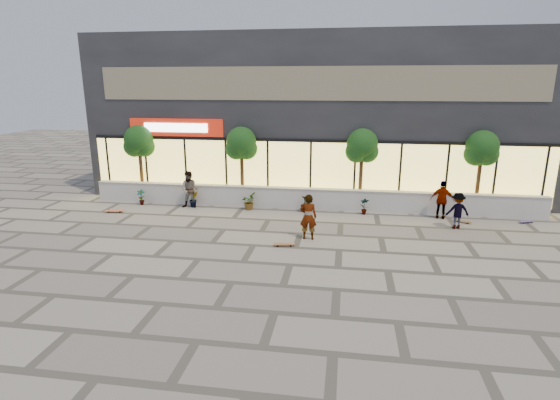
# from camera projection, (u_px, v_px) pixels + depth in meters

# --- Properties ---
(ground) EXTENTS (80.00, 80.00, 0.00)m
(ground) POSITION_uv_depth(u_px,v_px,m) (290.00, 265.00, 14.91)
(ground) COLOR gray
(ground) RESTS_ON ground
(planter_wall) EXTENTS (22.00, 0.42, 1.04)m
(planter_wall) POSITION_uv_depth(u_px,v_px,m) (308.00, 198.00, 21.46)
(planter_wall) COLOR silver
(planter_wall) RESTS_ON ground
(retail_building) EXTENTS (24.00, 9.17, 8.50)m
(retail_building) POSITION_uv_depth(u_px,v_px,m) (318.00, 114.00, 25.74)
(retail_building) COLOR #222227
(retail_building) RESTS_ON ground
(shrub_a) EXTENTS (0.43, 0.29, 0.81)m
(shrub_a) POSITION_uv_depth(u_px,v_px,m) (141.00, 197.00, 22.21)
(shrub_a) COLOR #103412
(shrub_a) RESTS_ON ground
(shrub_b) EXTENTS (0.57, 0.57, 0.81)m
(shrub_b) POSITION_uv_depth(u_px,v_px,m) (194.00, 199.00, 21.80)
(shrub_b) COLOR #103412
(shrub_b) RESTS_ON ground
(shrub_c) EXTENTS (0.68, 0.77, 0.81)m
(shrub_c) POSITION_uv_depth(u_px,v_px,m) (249.00, 201.00, 21.39)
(shrub_c) COLOR #103412
(shrub_c) RESTS_ON ground
(shrub_d) EXTENTS (0.64, 0.64, 0.81)m
(shrub_d) POSITION_uv_depth(u_px,v_px,m) (305.00, 204.00, 20.98)
(shrub_d) COLOR #103412
(shrub_d) RESTS_ON ground
(shrub_e) EXTENTS (0.46, 0.35, 0.81)m
(shrub_e) POSITION_uv_depth(u_px,v_px,m) (364.00, 206.00, 20.57)
(shrub_e) COLOR #103412
(shrub_e) RESTS_ON ground
(tree_west) EXTENTS (1.60, 1.50, 3.92)m
(tree_west) POSITION_uv_depth(u_px,v_px,m) (139.00, 143.00, 22.81)
(tree_west) COLOR #483019
(tree_west) RESTS_ON ground
(tree_midwest) EXTENTS (1.60, 1.50, 3.92)m
(tree_midwest) POSITION_uv_depth(u_px,v_px,m) (241.00, 145.00, 22.01)
(tree_midwest) COLOR #483019
(tree_midwest) RESTS_ON ground
(tree_mideast) EXTENTS (1.60, 1.50, 3.92)m
(tree_mideast) POSITION_uv_depth(u_px,v_px,m) (362.00, 148.00, 21.12)
(tree_mideast) COLOR #483019
(tree_mideast) RESTS_ON ground
(tree_east) EXTENTS (1.60, 1.50, 3.92)m
(tree_east) POSITION_uv_depth(u_px,v_px,m) (482.00, 150.00, 20.32)
(tree_east) COLOR #483019
(tree_east) RESTS_ON ground
(skater_center) EXTENTS (0.67, 0.44, 1.84)m
(skater_center) POSITION_uv_depth(u_px,v_px,m) (308.00, 217.00, 17.17)
(skater_center) COLOR beige
(skater_center) RESTS_ON ground
(skater_left) EXTENTS (0.95, 0.77, 1.84)m
(skater_left) POSITION_uv_depth(u_px,v_px,m) (190.00, 190.00, 21.54)
(skater_left) COLOR #8C835A
(skater_left) RESTS_ON ground
(skater_right_near) EXTENTS (1.10, 0.65, 1.77)m
(skater_right_near) POSITION_uv_depth(u_px,v_px,m) (442.00, 200.00, 19.80)
(skater_right_near) COLOR silver
(skater_right_near) RESTS_ON ground
(skater_right_far) EXTENTS (1.08, 0.71, 1.56)m
(skater_right_far) POSITION_uv_depth(u_px,v_px,m) (457.00, 211.00, 18.49)
(skater_right_far) COLOR maroon
(skater_right_far) RESTS_ON ground
(skateboard_center) EXTENTS (0.84, 0.34, 0.10)m
(skateboard_center) POSITION_uv_depth(u_px,v_px,m) (284.00, 244.00, 16.60)
(skateboard_center) COLOR brown
(skateboard_center) RESTS_ON ground
(skateboard_left) EXTENTS (0.89, 0.42, 0.10)m
(skateboard_left) POSITION_uv_depth(u_px,v_px,m) (114.00, 211.00, 20.93)
(skateboard_left) COLOR #D75728
(skateboard_left) RESTS_ON ground
(skateboard_right_near) EXTENTS (0.73, 0.48, 0.09)m
(skateboard_right_near) POSITION_uv_depth(u_px,v_px,m) (463.00, 221.00, 19.41)
(skateboard_right_near) COLOR brown
(skateboard_right_near) RESTS_ON ground
(skateboard_right_far) EXTENTS (0.75, 0.47, 0.09)m
(skateboard_right_far) POSITION_uv_depth(u_px,v_px,m) (527.00, 221.00, 19.37)
(skateboard_right_far) COLOR #584987
(skateboard_right_far) RESTS_ON ground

